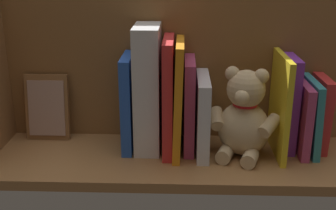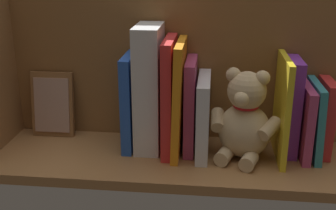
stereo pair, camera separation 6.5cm
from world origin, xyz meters
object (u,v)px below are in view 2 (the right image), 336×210
at_px(dictionary_thick_white, 149,88).
at_px(picture_frame_leaning, 53,104).
at_px(teddy_bear, 245,120).
at_px(book_0, 324,117).

distance_m(dictionary_thick_white, picture_frame_leaning, 0.26).
xyz_separation_m(teddy_bear, picture_frame_leaning, (0.46, -0.08, -0.01)).
relative_size(dictionary_thick_white, picture_frame_leaning, 1.78).
relative_size(book_0, picture_frame_leaning, 1.05).
bearing_deg(book_0, teddy_bear, 13.46).
bearing_deg(dictionary_thick_white, teddy_bear, 171.54).
relative_size(teddy_bear, picture_frame_leaning, 1.26).
bearing_deg(book_0, picture_frame_leaning, -2.88).
relative_size(teddy_bear, dictionary_thick_white, 0.71).
height_order(book_0, picture_frame_leaning, book_0).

